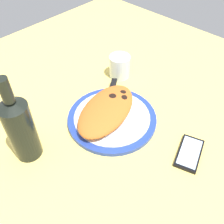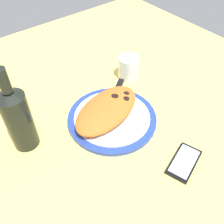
{
  "view_description": "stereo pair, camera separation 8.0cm",
  "coord_description": "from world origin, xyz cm",
  "views": [
    {
      "loc": [
        -40.97,
        -38.61,
        61.38
      ],
      "look_at": [
        0.0,
        0.0,
        3.78
      ],
      "focal_mm": 40.38,
      "sensor_mm": 36.0,
      "label": 1
    },
    {
      "loc": [
        -35.05,
        -44.05,
        61.38
      ],
      "look_at": [
        0.0,
        0.0,
        3.78
      ],
      "focal_mm": 40.38,
      "sensor_mm": 36.0,
      "label": 2
    }
  ],
  "objects": [
    {
      "name": "water_glass",
      "position": [
        19.55,
        14.36,
        3.76
      ],
      "size": [
        7.98,
        7.98,
        8.67
      ],
      "color": "silver",
      "rests_on": "ground_plane"
    },
    {
      "name": "calzone",
      "position": [
        -0.61,
        1.84,
        4.02
      ],
      "size": [
        29.03,
        20.68,
        4.52
      ],
      "color": "#C16023",
      "rests_on": "plate"
    },
    {
      "name": "fork",
      "position": [
        1.4,
        -5.44,
        1.98
      ],
      "size": [
        17.65,
        3.85,
        0.4
      ],
      "color": "silver",
      "rests_on": "plate"
    },
    {
      "name": "wine_bottle",
      "position": [
        -25.96,
        8.86,
        10.9
      ],
      "size": [
        7.58,
        7.58,
        27.29
      ],
      "color": "black",
      "rests_on": "ground_plane"
    },
    {
      "name": "plate",
      "position": [
        0.0,
        0.0,
        0.85
      ],
      "size": [
        29.1,
        29.1,
        1.78
      ],
      "color": "#233D99",
      "rests_on": "ground_plane"
    },
    {
      "name": "knife",
      "position": [
        7.36,
        7.3,
        2.25
      ],
      "size": [
        20.66,
        15.18,
        1.2
      ],
      "color": "silver",
      "rests_on": "plate"
    },
    {
      "name": "smartphone",
      "position": [
        5.59,
        -25.75,
        0.56
      ],
      "size": [
        13.55,
        9.75,
        1.16
      ],
      "color": "black",
      "rests_on": "ground_plane"
    },
    {
      "name": "ground_plane",
      "position": [
        0.0,
        0.0,
        -1.5
      ],
      "size": [
        150.0,
        150.0,
        3.0
      ],
      "primitive_type": "cube",
      "color": "#EACC60"
    }
  ]
}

